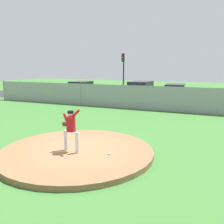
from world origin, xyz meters
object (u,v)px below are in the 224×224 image
object	(u,v)px
parked_car_red	(81,90)
traffic_light_near	(123,66)
parked_car_champagne	(175,94)
traffic_cone_orange	(102,96)
pitcher_youth	(71,126)
baseball	(109,154)
parked_car_white	(141,92)

from	to	relation	value
parked_car_red	traffic_light_near	size ratio (longest dim) A/B	0.87
parked_car_champagne	traffic_light_near	distance (m)	8.28
parked_car_champagne	traffic_cone_orange	xyz separation A→B (m)	(-7.23, 0.04, -0.52)
parked_car_champagne	traffic_cone_orange	size ratio (longest dim) A/B	7.87
pitcher_youth	baseball	xyz separation A→B (m)	(1.37, 0.20, -0.87)
baseball	parked_car_red	bearing A→B (deg)	123.74
baseball	traffic_cone_orange	distance (m)	16.46
parked_car_red	traffic_light_near	distance (m)	5.87
traffic_cone_orange	traffic_light_near	world-z (taller)	traffic_light_near
pitcher_youth	traffic_cone_orange	size ratio (longest dim) A/B	2.84
traffic_cone_orange	traffic_light_near	size ratio (longest dim) A/B	0.12
baseball	parked_car_white	bearing A→B (deg)	102.76
parked_car_white	parked_car_champagne	distance (m)	3.09
parked_car_red	parked_car_white	xyz separation A→B (m)	(6.49, -0.26, 0.07)
baseball	parked_car_white	xyz separation A→B (m)	(-3.24, 14.30, 0.64)
pitcher_youth	parked_car_red	xyz separation A→B (m)	(-8.35, 14.76, -0.30)
pitcher_youth	traffic_light_near	bearing A→B (deg)	105.69
baseball	parked_car_champagne	size ratio (longest dim) A/B	0.02
parked_car_champagne	traffic_light_near	bearing A→B (deg)	146.39
traffic_cone_orange	parked_car_champagne	bearing A→B (deg)	-0.34
baseball	parked_car_white	distance (m)	14.68
parked_car_champagne	traffic_light_near	world-z (taller)	traffic_light_near
pitcher_youth	traffic_cone_orange	xyz separation A→B (m)	(-6.03, 14.90, -0.82)
baseball	parked_car_red	xyz separation A→B (m)	(-9.73, 14.57, 0.57)
pitcher_youth	traffic_cone_orange	distance (m)	16.10
parked_car_champagne	baseball	bearing A→B (deg)	-89.31
pitcher_youth	traffic_light_near	xyz separation A→B (m)	(-5.41, 19.25, 2.09)
pitcher_youth	parked_car_champagne	world-z (taller)	pitcher_youth
traffic_light_near	parked_car_champagne	bearing A→B (deg)	-33.61
traffic_cone_orange	baseball	bearing A→B (deg)	-63.27
parked_car_red	traffic_cone_orange	distance (m)	2.39
parked_car_red	parked_car_champagne	bearing A→B (deg)	0.56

